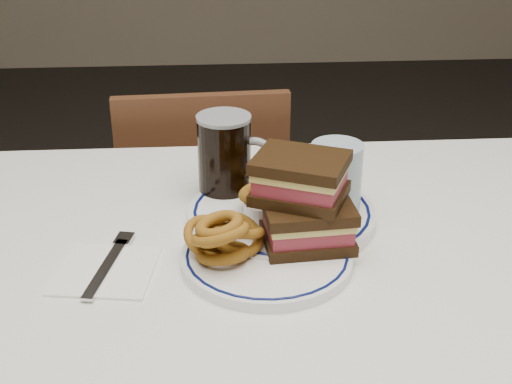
{
  "coord_description": "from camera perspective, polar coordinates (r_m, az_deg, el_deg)",
  "views": [
    {
      "loc": [
        -0.0,
        -0.85,
        1.3
      ],
      "look_at": [
        0.05,
        0.03,
        0.85
      ],
      "focal_mm": 50.0,
      "sensor_mm": 36.0,
      "label": 1
    }
  ],
  "objects": [
    {
      "name": "onion_rings_far",
      "position": [
        1.11,
        1.57,
        -0.09
      ],
      "size": [
        0.12,
        0.13,
        0.08
      ],
      "color": "brown",
      "rests_on": "far_plate"
    },
    {
      "name": "ketchup_ramekin",
      "position": [
        1.08,
        0.47,
        -1.47
      ],
      "size": [
        0.06,
        0.06,
        0.03
      ],
      "color": "white",
      "rests_on": "main_plate"
    },
    {
      "name": "far_plate",
      "position": [
        1.12,
        2.06,
        -1.78
      ],
      "size": [
        0.29,
        0.29,
        0.02
      ],
      "color": "white",
      "rests_on": "dining_table"
    },
    {
      "name": "beer_mug",
      "position": [
        1.16,
        -2.39,
        2.76
      ],
      "size": [
        0.13,
        0.09,
        0.15
      ],
      "color": "black",
      "rests_on": "dining_table"
    },
    {
      "name": "dining_table",
      "position": [
        1.07,
        -2.8,
        -10.55
      ],
      "size": [
        1.27,
        0.87,
        0.75
      ],
      "color": "white",
      "rests_on": "floor"
    },
    {
      "name": "reuben_sandwich",
      "position": [
        1.01,
        3.86,
        -0.71
      ],
      "size": [
        0.15,
        0.14,
        0.13
      ],
      "color": "black",
      "rests_on": "main_plate"
    },
    {
      "name": "onion_rings_main",
      "position": [
        0.99,
        -2.55,
        -3.55
      ],
      "size": [
        0.13,
        0.12,
        0.09
      ],
      "color": "brown",
      "rests_on": "main_plate"
    },
    {
      "name": "chair_far",
      "position": [
        1.74,
        -4.18,
        -2.68
      ],
      "size": [
        0.39,
        0.39,
        0.81
      ],
      "color": "#4B2718",
      "rests_on": "floor"
    },
    {
      "name": "napkin_fork",
      "position": [
        1.02,
        -11.85,
        -6.04
      ],
      "size": [
        0.15,
        0.18,
        0.01
      ],
      "color": "white",
      "rests_on": "dining_table"
    },
    {
      "name": "main_plate",
      "position": [
        1.01,
        0.88,
        -5.23
      ],
      "size": [
        0.24,
        0.24,
        0.02
      ],
      "color": "white",
      "rests_on": "dining_table"
    },
    {
      "name": "water_glass",
      "position": [
        1.11,
        6.39,
        0.78
      ],
      "size": [
        0.08,
        0.08,
        0.13
      ],
      "primitive_type": "cylinder",
      "color": "#9AB3C7",
      "rests_on": "dining_table"
    }
  ]
}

